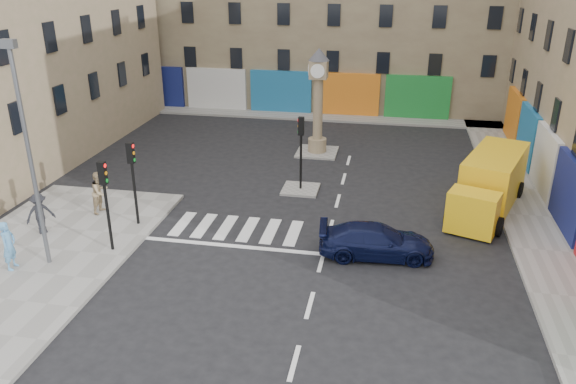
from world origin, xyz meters
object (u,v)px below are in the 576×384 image
(traffic_light_left_near, at_px, (105,192))
(pedestrian_tan, at_px, (100,192))
(traffic_light_left_far, at_px, (132,170))
(clock_pillar, at_px, (318,95))
(yellow_van, at_px, (490,183))
(navy_sedan, at_px, (376,241))
(pedestrian_blue, at_px, (9,245))
(traffic_light_island, at_px, (301,141))
(lamp_post, at_px, (28,146))
(pedestrian_dark, at_px, (40,213))

(traffic_light_left_near, bearing_deg, pedestrian_tan, 123.24)
(traffic_light_left_far, xyz_separation_m, clock_pillar, (6.30, 11.40, 0.93))
(traffic_light_left_far, height_order, yellow_van, traffic_light_left_far)
(navy_sedan, distance_m, pedestrian_blue, 13.83)
(clock_pillar, bearing_deg, pedestrian_tan, -128.59)
(navy_sedan, height_order, pedestrian_tan, pedestrian_tan)
(traffic_light_island, relative_size, clock_pillar, 0.61)
(pedestrian_blue, distance_m, pedestrian_tan, 5.37)
(traffic_light_left_near, bearing_deg, traffic_light_left_far, 90.00)
(traffic_light_island, bearing_deg, lamp_post, -131.71)
(pedestrian_tan, bearing_deg, navy_sedan, -88.20)
(yellow_van, distance_m, pedestrian_tan, 17.86)
(traffic_light_island, bearing_deg, navy_sedan, -56.58)
(lamp_post, bearing_deg, pedestrian_tan, 92.75)
(clock_pillar, distance_m, pedestrian_dark, 16.50)
(traffic_light_left_near, relative_size, clock_pillar, 0.61)
(traffic_light_left_near, relative_size, navy_sedan, 0.83)
(navy_sedan, bearing_deg, lamp_post, 98.47)
(lamp_post, xyz_separation_m, pedestrian_blue, (-1.07, -0.66, -3.69))
(yellow_van, relative_size, pedestrian_dark, 4.08)
(lamp_post, distance_m, clock_pillar, 17.31)
(clock_pillar, xyz_separation_m, yellow_van, (8.97, -6.51, -2.29))
(lamp_post, xyz_separation_m, pedestrian_tan, (-0.22, 4.64, -3.68))
(traffic_light_left_far, bearing_deg, traffic_light_island, 40.60)
(pedestrian_dark, bearing_deg, clock_pillar, 6.27)
(traffic_light_left_near, bearing_deg, pedestrian_blue, -145.20)
(traffic_light_left_far, distance_m, navy_sedan, 10.55)
(traffic_light_left_far, height_order, pedestrian_blue, traffic_light_left_far)
(traffic_light_left_near, distance_m, yellow_van, 16.98)
(pedestrian_blue, distance_m, pedestrian_dark, 2.93)
(yellow_van, bearing_deg, traffic_light_left_far, -142.16)
(lamp_post, height_order, pedestrian_blue, lamp_post)
(traffic_light_left_far, relative_size, lamp_post, 0.45)
(traffic_light_island, distance_m, navy_sedan, 7.58)
(clock_pillar, xyz_separation_m, pedestrian_dark, (-9.86, -12.99, -2.51))
(lamp_post, xyz_separation_m, pedestrian_dark, (-1.66, 2.21, -3.75))
(traffic_light_left_far, height_order, pedestrian_dark, traffic_light_left_far)
(navy_sedan, bearing_deg, traffic_light_island, 27.74)
(navy_sedan, height_order, pedestrian_dark, pedestrian_dark)
(traffic_light_left_far, relative_size, pedestrian_tan, 1.91)
(traffic_light_left_far, distance_m, clock_pillar, 13.05)
(clock_pillar, relative_size, pedestrian_dark, 3.43)
(pedestrian_blue, bearing_deg, navy_sedan, -80.66)
(traffic_light_left_near, xyz_separation_m, clock_pillar, (6.30, 13.80, 0.93))
(lamp_post, height_order, navy_sedan, lamp_post)
(traffic_light_left_near, bearing_deg, yellow_van, 25.49)
(clock_pillar, relative_size, navy_sedan, 1.36)
(clock_pillar, relative_size, pedestrian_tan, 3.15)
(navy_sedan, bearing_deg, clock_pillar, 12.75)
(navy_sedan, distance_m, yellow_van, 7.49)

